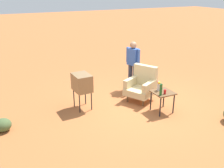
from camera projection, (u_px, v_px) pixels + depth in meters
name	position (u px, v px, depth m)	size (l,w,h in m)	color
ground_plane	(141.00, 105.00, 7.62)	(60.00, 60.00, 0.00)	#AD6033
armchair	(142.00, 85.00, 7.79)	(1.04, 1.05, 1.06)	brown
side_table	(163.00, 95.00, 7.04)	(0.56, 0.56, 0.60)	black
tv_on_stand	(82.00, 83.00, 7.14)	(0.62, 0.48, 1.03)	black
person_standing	(133.00, 63.00, 8.47)	(0.55, 0.32, 1.64)	#2D3347
soda_can_red	(165.00, 92.00, 6.86)	(0.07, 0.07, 0.12)	red
bottle_wine_green	(161.00, 90.00, 6.74)	(0.07, 0.07, 0.32)	#1E5623
flower_vase	(159.00, 85.00, 7.06)	(0.15, 0.10, 0.27)	silver
shrub_far	(3.00, 125.00, 6.20)	(0.41, 0.41, 0.32)	#475B33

